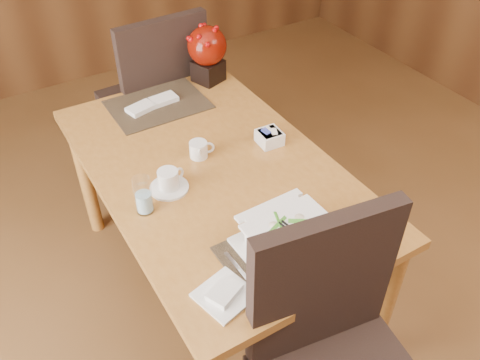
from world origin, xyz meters
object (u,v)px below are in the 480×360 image
bread_plate (225,295)px  far_chair (158,94)px  soup_setting (290,240)px  berry_decor (207,51)px  coffee_cup (169,181)px  sugar_caddy (270,137)px  water_glass (143,195)px  near_chair (337,356)px  dining_table (214,185)px  creamer_jug (198,150)px

bread_plate → far_chair: far_chair is taller
soup_setting → berry_decor: size_ratio=1.09×
coffee_cup → far_chair: (0.34, 0.91, -0.18)m
berry_decor → sugar_caddy: bearing=-93.3°
sugar_caddy → far_chair: far_chair is taller
far_chair → berry_decor: bearing=126.4°
water_glass → berry_decor: berry_decor is taller
sugar_caddy → berry_decor: size_ratio=0.34×
soup_setting → water_glass: (-0.34, 0.44, 0.01)m
soup_setting → far_chair: 1.44m
near_chair → sugar_caddy: bearing=77.9°
sugar_caddy → berry_decor: bearing=86.7°
coffee_cup → water_glass: (-0.13, -0.07, 0.04)m
dining_table → berry_decor: (0.32, 0.64, 0.26)m
far_chair → creamer_jug: bearing=77.2°
dining_table → sugar_caddy: size_ratio=15.34×
bread_plate → near_chair: bearing=-50.6°
dining_table → sugar_caddy: bearing=3.6°
coffee_cup → bread_plate: coffee_cup is taller
sugar_caddy → near_chair: 0.96m
sugar_caddy → near_chair: bearing=-110.4°
water_glass → berry_decor: 0.99m
water_glass → far_chair: (0.47, 0.97, -0.22)m
water_glass → coffee_cup: bearing=27.5°
berry_decor → near_chair: size_ratio=0.27×
berry_decor → bread_plate: size_ratio=1.83×
near_chair → far_chair: bearing=92.7°
creamer_jug → bread_plate: size_ratio=0.61×
dining_table → sugar_caddy: sugar_caddy is taller
near_chair → bread_plate: bearing=137.8°
dining_table → water_glass: bearing=-163.9°
dining_table → sugar_caddy: (0.29, 0.02, 0.13)m
coffee_cup → creamer_jug: coffee_cup is taller
creamer_jug → sugar_caddy: 0.31m
water_glass → creamer_jug: bearing=30.6°
sugar_caddy → dining_table: bearing=-176.4°
dining_table → bread_plate: size_ratio=9.50×
sugar_caddy → far_chair: bearing=100.5°
dining_table → far_chair: (0.13, 0.88, -0.05)m
soup_setting → creamer_jug: bearing=89.9°
soup_setting → far_chair: (0.13, 1.42, -0.20)m
soup_setting → bread_plate: (-0.28, -0.04, -0.06)m
creamer_jug → far_chair: bearing=98.3°
water_glass → near_chair: 0.85m
far_chair → dining_table: bearing=79.5°
dining_table → near_chair: bearing=-92.9°
berry_decor → far_chair: size_ratio=0.27×
berry_decor → water_glass: bearing=-131.9°
bread_plate → near_chair: (0.23, -0.29, -0.14)m
coffee_cup → water_glass: 0.15m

